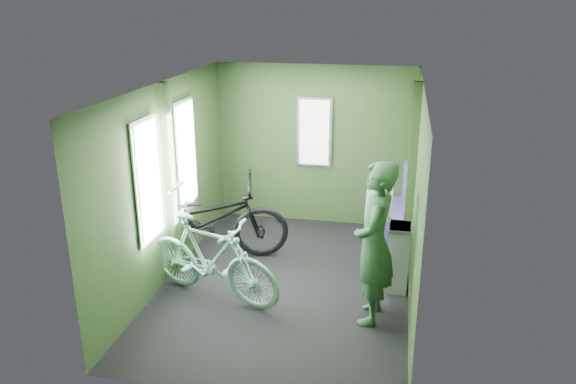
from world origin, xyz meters
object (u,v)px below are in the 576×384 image
bicycle_mint (213,299)px  waste_box (398,258)px  bicycle_black (209,258)px  passenger (374,243)px  bench_seat (391,221)px

bicycle_mint → waste_box: 2.13m
bicycle_black → bicycle_mint: size_ratio=1.20×
passenger → bench_seat: passenger is taller
passenger → bench_seat: size_ratio=1.66×
bicycle_mint → waste_box: (1.99, 0.66, 0.39)m
bicycle_mint → bicycle_black: bearing=39.5°
passenger → bench_seat: bearing=179.0°
bicycle_mint → waste_box: bearing=-53.3°
bench_seat → waste_box: bearing=-91.4°
bicycle_black → bench_seat: size_ratio=2.00×
bicycle_black → bench_seat: bench_seat is taller
bicycle_mint → passenger: 1.93m
bicycle_black → bicycle_mint: bicycle_black is taller
waste_box → bench_seat: size_ratio=0.76×
bicycle_black → waste_box: waste_box is taller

